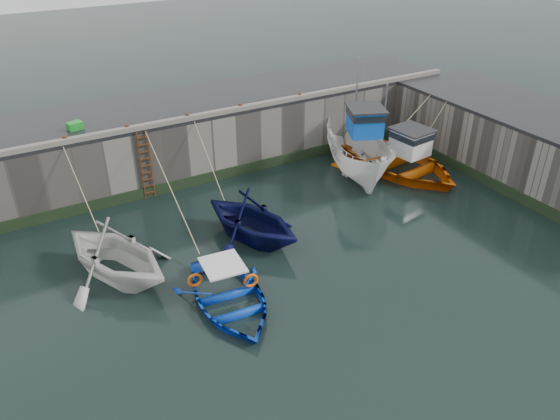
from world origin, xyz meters
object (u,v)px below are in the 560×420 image
boat_far_white (359,153)px  bollard_a (65,139)px  ladder (146,165)px  bollard_c (187,116)px  boat_near_blue (230,304)px  bollard_b (127,128)px  boat_near_blacktrim (252,238)px  boat_far_orange (399,162)px  boat_near_white (119,276)px  bollard_e (300,96)px  fish_crate (75,126)px  bollard_d (240,107)px

boat_far_white → bollard_a: boat_far_white is taller
ladder → boat_far_white: bearing=-15.7°
bollard_c → boat_near_blue: bearing=-104.4°
boat_near_blue → bollard_b: bearing=98.3°
boat_near_blacktrim → boat_far_white: size_ratio=0.62×
boat_far_orange → bollard_a: bearing=158.9°
boat_near_white → bollard_b: size_ratio=17.42×
boat_near_white → bollard_c: (5.05, 5.45, 3.30)m
boat_far_white → bollard_b: size_ratio=25.97×
bollard_b → bollard_e: 8.50m
boat_near_white → boat_near_blacktrim: (5.25, -0.15, 0.00)m
bollard_e → boat_far_orange: bearing=-46.5°
boat_near_blacktrim → boat_far_orange: bearing=-8.2°
boat_far_white → ladder: bearing=-173.0°
fish_crate → bollard_e: fish_crate is taller
boat_near_white → boat_far_white: boat_far_white is taller
fish_crate → bollard_b: (1.85, -1.28, -0.02)m
boat_near_blacktrim → boat_far_orange: boat_far_orange is taller
boat_near_white → bollard_d: 9.95m
boat_near_blacktrim → bollard_b: 7.12m
boat_far_white → boat_far_orange: size_ratio=0.99×
bollard_b → boat_far_white: bearing=-16.8°
boat_near_white → boat_far_orange: boat_far_orange is taller
boat_near_white → fish_crate: size_ratio=8.21×
ladder → boat_near_blue: size_ratio=0.68×
boat_far_white → fish_crate: 12.82m
boat_near_white → boat_near_blue: bearing=-74.4°
boat_near_white → boat_near_blue: boat_near_white is taller
ladder → boat_far_orange: (11.50, -3.36, -1.14)m
bollard_a → bollard_b: size_ratio=1.00×
boat_near_blue → fish_crate: bearing=108.3°
boat_far_orange → bollard_c: 10.41m
bollard_c → bollard_a: bearing=180.0°
bollard_a → bollard_d: same height
fish_crate → bollard_a: size_ratio=2.12×
boat_near_white → bollard_c: bollard_c is taller
bollard_b → boat_near_white: bearing=-113.3°
boat_far_orange → bollard_b: (-12.00, 3.69, 2.85)m
bollard_a → boat_far_white: bearing=-13.5°
ladder → bollard_c: bollard_c is taller
boat_near_white → boat_far_orange: size_ratio=0.66×
boat_near_blacktrim → bollard_d: (2.40, 5.60, 3.30)m
ladder → boat_far_orange: size_ratio=0.44×
boat_far_white → bollard_e: bearing=139.6°
bollard_d → boat_near_blacktrim: bearing=-113.2°
ladder → bollard_d: bearing=4.0°
boat_far_white → bollard_b: 10.70m
bollard_a → bollard_e: same height
bollard_a → boat_far_orange: bearing=-14.3°
boat_near_blacktrim → bollard_a: 8.45m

